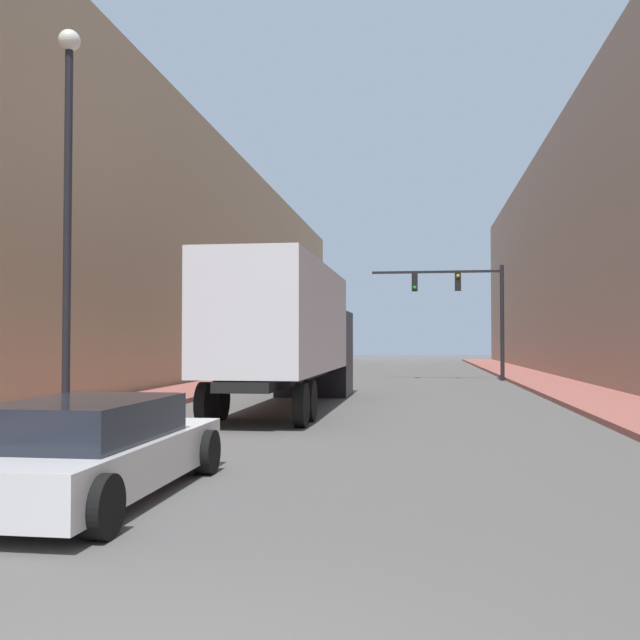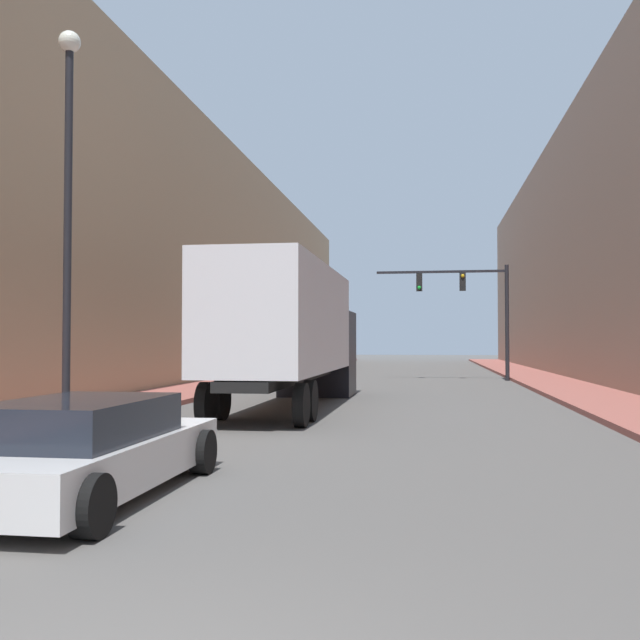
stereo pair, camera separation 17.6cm
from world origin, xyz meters
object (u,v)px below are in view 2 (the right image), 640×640
Objects in this scene: street_lamp at (68,182)px; semi_truck at (293,330)px; sedan_car at (86,449)px; traffic_signal_gantry at (473,300)px.

semi_truck is at bearing 65.21° from street_lamp.
sedan_car is 7.49m from street_lamp.
street_lamp is at bearing 120.70° from sedan_car.
traffic_signal_gantry is (6.12, 15.45, 1.74)m from semi_truck.
street_lamp is (-3.27, -7.08, 2.91)m from semi_truck.
semi_truck is 12.31m from sedan_car.
traffic_signal_gantry is 0.79× the size of street_lamp.
semi_truck is 1.45× the size of street_lamp.
semi_truck is 8.33m from street_lamp.
traffic_signal_gantry is at bearing 67.36° from street_lamp.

